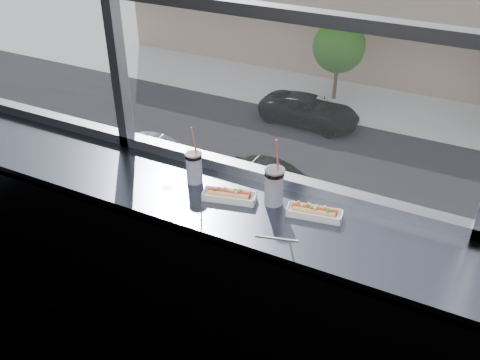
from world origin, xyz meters
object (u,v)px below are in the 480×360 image
at_px(hotdog_tray_right, 314,212).
at_px(car_far_a, 310,106).
at_px(car_near_a, 157,150).
at_px(wrapper, 168,186).
at_px(car_near_b, 275,179).
at_px(soda_cup_right, 274,185).
at_px(loose_straw, 277,238).
at_px(hotdog_tray_left, 229,195).
at_px(tree_left, 339,47).
at_px(soda_cup_left, 194,166).

height_order(hotdog_tray_right, car_far_a, hotdog_tray_right).
bearing_deg(car_near_a, wrapper, -150.57).
xyz_separation_m(car_near_b, car_far_a, (-1.39, 8.00, -0.05)).
distance_m(hotdog_tray_right, soda_cup_right, 0.24).
height_order(loose_straw, car_near_a, loose_straw).
xyz_separation_m(wrapper, car_far_a, (-7.56, 24.31, -11.01)).
height_order(hotdog_tray_right, wrapper, hotdog_tray_right).
height_order(loose_straw, wrapper, wrapper).
bearing_deg(car_far_a, soda_cup_right, -158.60).
bearing_deg(car_far_a, car_near_a, 151.83).
relative_size(hotdog_tray_left, wrapper, 3.41).
relative_size(hotdog_tray_left, loose_straw, 1.42).
distance_m(car_near_b, tree_left, 12.26).
height_order(hotdog_tray_left, hotdog_tray_right, hotdog_tray_left).
height_order(hotdog_tray_right, loose_straw, hotdog_tray_right).
distance_m(hotdog_tray_right, soda_cup_left, 0.69).
distance_m(wrapper, tree_left, 30.55).
bearing_deg(hotdog_tray_left, loose_straw, -42.05).
relative_size(hotdog_tray_right, wrapper, 3.33).
xyz_separation_m(hotdog_tray_left, loose_straw, (0.34, -0.18, -0.02)).
xyz_separation_m(hotdog_tray_right, car_far_a, (-8.33, 24.20, -11.02)).
relative_size(wrapper, tree_left, 0.02).
height_order(wrapper, car_near_b, wrapper).
height_order(hotdog_tray_left, loose_straw, hotdog_tray_left).
relative_size(hotdog_tray_right, car_near_a, 0.05).
relative_size(hotdog_tray_right, loose_straw, 1.39).
xyz_separation_m(hotdog_tray_left, soda_cup_left, (-0.25, 0.07, 0.07)).
relative_size(loose_straw, car_near_b, 0.03).
distance_m(hotdog_tray_right, car_far_a, 27.86).
height_order(soda_cup_left, wrapper, soda_cup_left).
distance_m(car_near_a, car_far_a, 9.34).
bearing_deg(tree_left, wrapper, -75.33).
height_order(hotdog_tray_right, car_near_a, hotdog_tray_right).
bearing_deg(wrapper, tree_left, 104.67).
bearing_deg(wrapper, soda_cup_right, 13.10).
bearing_deg(hotdog_tray_left, hotdog_tray_right, -6.27).
bearing_deg(car_far_a, tree_left, 0.74).
bearing_deg(car_near_b, hotdog_tray_right, -155.60).
distance_m(loose_straw, car_near_a, 23.72).
relative_size(loose_straw, tree_left, 0.04).
bearing_deg(wrapper, car_near_b, 110.72).
bearing_deg(soda_cup_left, tree_left, 104.91).
distance_m(soda_cup_left, soda_cup_right, 0.46).
relative_size(car_near_b, car_near_a, 1.10).
distance_m(hotdog_tray_left, car_far_a, 27.79).
bearing_deg(soda_cup_left, hotdog_tray_right, -0.57).
relative_size(hotdog_tray_left, car_near_b, 0.04).
bearing_deg(car_far_a, loose_straw, -158.50).
distance_m(soda_cup_left, wrapper, 0.18).
bearing_deg(car_far_a, car_near_b, -167.29).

